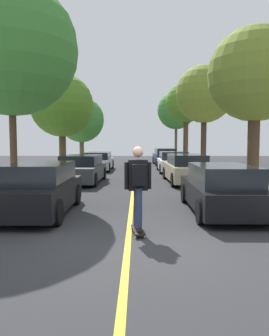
{
  "coord_description": "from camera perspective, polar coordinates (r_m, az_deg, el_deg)",
  "views": [
    {
      "loc": [
        0.19,
        -6.5,
        2.0
      ],
      "look_at": [
        0.06,
        7.55,
        0.88
      ],
      "focal_mm": 35.66,
      "sensor_mm": 36.0,
      "label": 1
    }
  ],
  "objects": [
    {
      "name": "street_tree_right_nearest",
      "position": [
        12.8,
        19.95,
        14.68
      ],
      "size": [
        3.3,
        3.3,
        5.86
      ],
      "color": "#4C3823",
      "rests_on": "sidewalk_right"
    },
    {
      "name": "street_tree_left_near",
      "position": [
        20.54,
        -12.31,
        10.37
      ],
      "size": [
        3.73,
        3.73,
        5.87
      ],
      "color": "#4C3823",
      "rests_on": "sidewalk_left"
    },
    {
      "name": "skateboarder",
      "position": [
        7.1,
        0.62,
        -2.56
      ],
      "size": [
        0.59,
        0.71,
        1.79
      ],
      "color": "black",
      "rests_on": "skateboard"
    },
    {
      "name": "parked_car_right_far",
      "position": [
        22.05,
        6.64,
        1.03
      ],
      "size": [
        2.0,
        4.3,
        1.34
      ],
      "color": "white",
      "rests_on": "ground"
    },
    {
      "name": "street_tree_left_far",
      "position": [
        27.24,
        -9.06,
        8.12
      ],
      "size": [
        3.61,
        3.61,
        5.4
      ],
      "color": "brown",
      "rests_on": "sidewalk_left"
    },
    {
      "name": "parked_car_right_farthest",
      "position": [
        28.8,
        5.21,
        1.95
      ],
      "size": [
        1.97,
        4.66,
        1.41
      ],
      "color": "navy",
      "rests_on": "ground"
    },
    {
      "name": "parked_car_right_nearest",
      "position": [
        9.7,
        14.56,
        -3.49
      ],
      "size": [
        1.83,
        4.36,
        1.35
      ],
      "color": "black",
      "rests_on": "ground"
    },
    {
      "name": "parked_car_left_far",
      "position": [
        23.27,
        -6.2,
        1.16
      ],
      "size": [
        1.88,
        4.57,
        1.26
      ],
      "color": "#B7B7BC",
      "rests_on": "ground"
    },
    {
      "name": "parked_car_left_near",
      "position": [
        16.33,
        -9.07,
        -0.21
      ],
      "size": [
        2.09,
        4.51,
        1.34
      ],
      "color": "#38383D",
      "rests_on": "ground"
    },
    {
      "name": "street_tree_right_near",
      "position": [
        21.48,
        11.84,
        12.22
      ],
      "size": [
        3.56,
        3.56,
        6.57
      ],
      "color": "#3D2D1E",
      "rests_on": "sidewalk_right"
    },
    {
      "name": "skateboard",
      "position": [
        7.33,
        0.58,
        -10.54
      ],
      "size": [
        0.33,
        0.86,
        0.1
      ],
      "color": "black",
      "rests_on": "ground"
    },
    {
      "name": "street_tree_left_nearest",
      "position": [
        13.25,
        -20.42,
        18.6
      ],
      "size": [
        4.75,
        4.75,
        7.52
      ],
      "color": "#4C3823",
      "rests_on": "sidewalk_left"
    },
    {
      "name": "parked_car_left_nearest",
      "position": [
        9.62,
        -15.97,
        -3.45
      ],
      "size": [
        1.83,
        4.06,
        1.39
      ],
      "color": "black",
      "rests_on": "ground"
    },
    {
      "name": "center_line",
      "position": [
        10.69,
        -0.49,
        -6.2
      ],
      "size": [
        0.12,
        39.2,
        0.01
      ],
      "primitive_type": "cube",
      "color": "gold",
      "rests_on": "ground"
    },
    {
      "name": "street_tree_right_far",
      "position": [
        29.09,
        8.82,
        10.9
      ],
      "size": [
        3.41,
        3.41,
        6.86
      ],
      "color": "#4C3823",
      "rests_on": "sidewalk_right"
    },
    {
      "name": "street_tree_right_farthest",
      "position": [
        36.27,
        7.14,
        9.72
      ],
      "size": [
        4.0,
        4.0,
        7.16
      ],
      "color": "brown",
      "rests_on": "sidewalk_right"
    },
    {
      "name": "ground",
      "position": [
        6.8,
        -1.11,
        -12.52
      ],
      "size": [
        80.0,
        80.0,
        0.0
      ],
      "primitive_type": "plane",
      "color": "#2D2D30"
    },
    {
      "name": "parked_car_right_near",
      "position": [
        16.34,
        8.79,
        -0.14
      ],
      "size": [
        1.97,
        4.71,
        1.38
      ],
      "color": "#BCAD89",
      "rests_on": "ground"
    },
    {
      "name": "fire_hydrant",
      "position": [
        11.26,
        20.54,
        -3.45
      ],
      "size": [
        0.2,
        0.2,
        0.7
      ],
      "color": "#B2140F",
      "rests_on": "sidewalk_right"
    }
  ]
}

